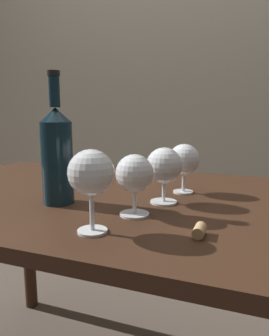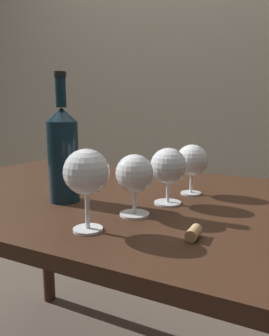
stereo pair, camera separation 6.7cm
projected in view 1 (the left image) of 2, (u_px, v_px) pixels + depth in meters
The scene contains 8 objects.
back_wall at pixel (193, 49), 1.82m from camera, with size 5.00×0.08×2.60m, color #B2A893.
dining_table at pixel (117, 223), 0.89m from camera, with size 1.34×0.79×0.70m.
wine_glass_cabernet at pixel (91, 175), 0.57m from camera, with size 0.09×0.09×0.16m.
wine_glass_merlot at pixel (134, 174), 0.67m from camera, with size 0.08×0.08×0.14m.
wine_glass_empty at pixel (164, 167), 0.77m from camera, with size 0.09×0.09×0.14m.
wine_glass_amber at pixel (184, 160), 0.87m from camera, with size 0.09×0.09×0.14m.
wine_bottle at pixel (57, 154), 0.76m from camera, with size 0.08×0.08×0.32m.
cork at pixel (199, 231), 0.57m from camera, with size 0.02×0.02×0.04m, color tan.
Camera 1 is at (0.35, -0.78, 0.92)m, focal length 33.09 mm.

